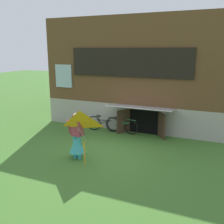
{
  "coord_description": "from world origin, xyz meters",
  "views": [
    {
      "loc": [
        3.85,
        -7.67,
        3.61
      ],
      "look_at": [
        0.08,
        0.97,
        1.35
      ],
      "focal_mm": 41.62,
      "sensor_mm": 36.0,
      "label": 1
    }
  ],
  "objects_px": {
    "kite": "(80,125)",
    "bicycle_black": "(103,124)",
    "person": "(77,140)",
    "bicycle_green": "(122,125)",
    "wooden_crate": "(78,131)"
  },
  "relations": [
    {
      "from": "bicycle_green",
      "to": "person",
      "type": "bearing_deg",
      "value": -89.25
    },
    {
      "from": "kite",
      "to": "bicycle_black",
      "type": "relative_size",
      "value": 1.12
    },
    {
      "from": "kite",
      "to": "bicycle_green",
      "type": "relative_size",
      "value": 1.13
    },
    {
      "from": "person",
      "to": "bicycle_green",
      "type": "bearing_deg",
      "value": 102.31
    },
    {
      "from": "bicycle_green",
      "to": "wooden_crate",
      "type": "distance_m",
      "value": 1.96
    },
    {
      "from": "bicycle_black",
      "to": "wooden_crate",
      "type": "relative_size",
      "value": 4.02
    },
    {
      "from": "person",
      "to": "bicycle_black",
      "type": "bearing_deg",
      "value": 118.08
    },
    {
      "from": "kite",
      "to": "wooden_crate",
      "type": "distance_m",
      "value": 3.47
    },
    {
      "from": "person",
      "to": "kite",
      "type": "distance_m",
      "value": 0.98
    },
    {
      "from": "person",
      "to": "bicycle_black",
      "type": "relative_size",
      "value": 1.02
    },
    {
      "from": "kite",
      "to": "bicycle_black",
      "type": "height_order",
      "value": "kite"
    },
    {
      "from": "person",
      "to": "kite",
      "type": "bearing_deg",
      "value": -30.66
    },
    {
      "from": "bicycle_black",
      "to": "wooden_crate",
      "type": "height_order",
      "value": "bicycle_black"
    },
    {
      "from": "kite",
      "to": "bicycle_black",
      "type": "bearing_deg",
      "value": 104.66
    },
    {
      "from": "person",
      "to": "bicycle_black",
      "type": "distance_m",
      "value": 3.2
    }
  ]
}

